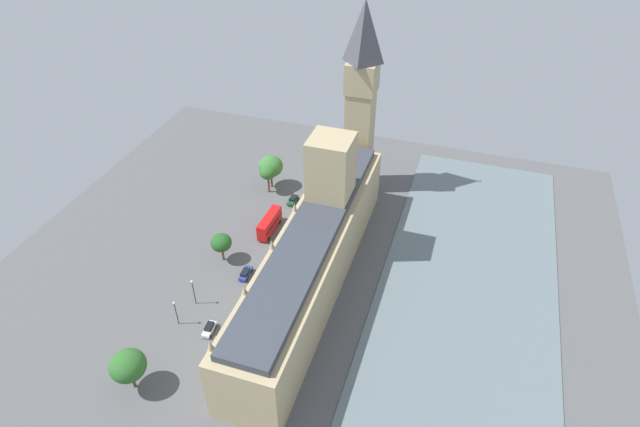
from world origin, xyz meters
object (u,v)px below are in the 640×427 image
at_px(plane_tree_opposite_hall, 271,166).
at_px(street_lamp_slot_11, 175,309).
at_px(plane_tree_by_river_gate, 128,366).
at_px(pedestrian_kerbside, 219,373).
at_px(car_dark_green_far_end, 293,200).
at_px(plane_tree_under_trees, 268,173).
at_px(pedestrian_leading, 290,248).
at_px(car_white_trailing, 209,329).
at_px(double_decker_bus_corner, 270,223).
at_px(car_blue_near_tower, 246,273).
at_px(clock_tower, 361,97).
at_px(plane_tree_midblock, 221,243).
at_px(street_lamp_slot_10, 193,288).
at_px(parliament_building, 315,249).

height_order(plane_tree_opposite_hall, street_lamp_slot_11, plane_tree_opposite_hall).
bearing_deg(plane_tree_by_river_gate, pedestrian_kerbside, -152.81).
distance_m(car_dark_green_far_end, plane_tree_under_trees, 10.42).
xyz_separation_m(plane_tree_opposite_hall, plane_tree_under_trees, (-0.29, 2.81, -0.31)).
bearing_deg(pedestrian_leading, plane_tree_under_trees, -96.31).
relative_size(pedestrian_leading, plane_tree_opposite_hall, 0.15).
bearing_deg(car_white_trailing, pedestrian_kerbside, 123.34).
bearing_deg(double_decker_bus_corner, car_blue_near_tower, 94.44).
height_order(plane_tree_by_river_gate, street_lamp_slot_11, plane_tree_by_river_gate).
relative_size(clock_tower, car_dark_green_far_end, 11.23).
height_order(plane_tree_midblock, street_lamp_slot_10, plane_tree_midblock).
xyz_separation_m(parliament_building, plane_tree_by_river_gate, (23.23, 38.17, -2.83)).
relative_size(pedestrian_kerbside, street_lamp_slot_11, 0.24).
relative_size(car_white_trailing, plane_tree_by_river_gate, 0.47).
height_order(plane_tree_opposite_hall, plane_tree_midblock, plane_tree_opposite_hall).
distance_m(parliament_building, plane_tree_opposite_hall, 40.19).
xyz_separation_m(double_decker_bus_corner, plane_tree_by_river_gate, (6.56, 51.14, 3.72)).
bearing_deg(street_lamp_slot_10, car_blue_near_tower, -121.35).
distance_m(car_dark_green_far_end, street_lamp_slot_11, 49.36).
bearing_deg(plane_tree_under_trees, parliament_building, 128.96).
bearing_deg(parliament_building, street_lamp_slot_10, 34.64).
xyz_separation_m(car_dark_green_far_end, plane_tree_by_river_gate, (7.83, 64.82, 5.47)).
bearing_deg(plane_tree_midblock, plane_tree_opposite_hall, -88.68).
height_order(plane_tree_by_river_gate, street_lamp_slot_10, plane_tree_by_river_gate).
height_order(car_white_trailing, street_lamp_slot_11, street_lamp_slot_11).
relative_size(car_dark_green_far_end, plane_tree_opposite_hall, 0.48).
height_order(car_dark_green_far_end, street_lamp_slot_10, street_lamp_slot_10).
bearing_deg(pedestrian_kerbside, car_blue_near_tower, -53.26).
bearing_deg(pedestrian_leading, car_dark_green_far_end, -111.83).
relative_size(car_dark_green_far_end, pedestrian_kerbside, 2.94).
bearing_deg(street_lamp_slot_10, car_white_trailing, 136.85).
distance_m(pedestrian_kerbside, plane_tree_by_river_gate, 16.75).
height_order(parliament_building, car_dark_green_far_end, parliament_building).
height_order(parliament_building, pedestrian_leading, parliament_building).
relative_size(parliament_building, car_white_trailing, 17.30).
bearing_deg(plane_tree_under_trees, plane_tree_by_river_gate, 90.41).
relative_size(car_blue_near_tower, street_lamp_slot_11, 0.73).
relative_size(double_decker_bus_corner, plane_tree_opposite_hall, 1.07).
relative_size(double_decker_bus_corner, plane_tree_midblock, 1.40).
bearing_deg(car_dark_green_far_end, street_lamp_slot_11, 82.23).
relative_size(double_decker_bus_corner, pedestrian_leading, 7.07).
bearing_deg(car_dark_green_far_end, pedestrian_kerbside, 97.61).
height_order(pedestrian_kerbside, plane_tree_under_trees, plane_tree_under_trees).
bearing_deg(plane_tree_midblock, double_decker_bus_corner, -115.68).
bearing_deg(parliament_building, car_white_trailing, 53.74).
xyz_separation_m(car_blue_near_tower, pedestrian_kerbside, (-6.50, 26.69, -0.17)).
xyz_separation_m(double_decker_bus_corner, plane_tree_midblock, (6.58, 13.68, 2.73)).
xyz_separation_m(car_blue_near_tower, pedestrian_leading, (-6.63, -11.67, -0.22)).
bearing_deg(plane_tree_opposite_hall, street_lamp_slot_11, 90.75).
xyz_separation_m(plane_tree_midblock, street_lamp_slot_11, (0.05, 21.22, -0.79)).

